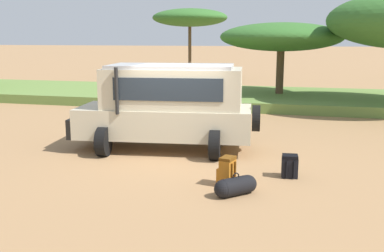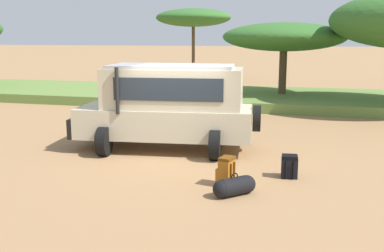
{
  "view_description": "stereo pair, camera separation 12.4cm",
  "coord_description": "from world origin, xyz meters",
  "px_view_note": "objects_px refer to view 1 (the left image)",
  "views": [
    {
      "loc": [
        3.29,
        -11.34,
        3.18
      ],
      "look_at": [
        0.53,
        -0.64,
        1.0
      ],
      "focal_mm": 42.0,
      "sensor_mm": 36.0,
      "label": 1
    },
    {
      "loc": [
        3.41,
        -11.31,
        3.18
      ],
      "look_at": [
        0.53,
        -0.64,
        1.0
      ],
      "focal_mm": 42.0,
      "sensor_mm": 36.0,
      "label": 2
    }
  ],
  "objects_px": {
    "safari_vehicle": "(168,105)",
    "backpack_cluster_center": "(227,172)",
    "backpack_beside_front_wheel": "(290,166)",
    "acacia_tree_centre_back": "(281,37)",
    "acacia_tree_left_mid": "(190,18)",
    "duffel_bag_low_black_case": "(236,186)"
  },
  "relations": [
    {
      "from": "safari_vehicle",
      "to": "backpack_cluster_center",
      "type": "bearing_deg",
      "value": -51.67
    },
    {
      "from": "backpack_beside_front_wheel",
      "to": "acacia_tree_centre_back",
      "type": "bearing_deg",
      "value": 94.79
    },
    {
      "from": "safari_vehicle",
      "to": "backpack_beside_front_wheel",
      "type": "distance_m",
      "value": 4.08
    },
    {
      "from": "safari_vehicle",
      "to": "backpack_cluster_center",
      "type": "xyz_separation_m",
      "value": [
        2.2,
        -2.78,
        -0.98
      ]
    },
    {
      "from": "acacia_tree_left_mid",
      "to": "acacia_tree_centre_back",
      "type": "relative_size",
      "value": 0.95
    },
    {
      "from": "safari_vehicle",
      "to": "backpack_beside_front_wheel",
      "type": "bearing_deg",
      "value": -27.55
    },
    {
      "from": "duffel_bag_low_black_case",
      "to": "acacia_tree_centre_back",
      "type": "relative_size",
      "value": 0.14
    },
    {
      "from": "backpack_beside_front_wheel",
      "to": "acacia_tree_centre_back",
      "type": "distance_m",
      "value": 12.81
    },
    {
      "from": "backpack_beside_front_wheel",
      "to": "duffel_bag_low_black_case",
      "type": "xyz_separation_m",
      "value": [
        -1.02,
        -1.52,
        -0.07
      ]
    },
    {
      "from": "safari_vehicle",
      "to": "duffel_bag_low_black_case",
      "type": "bearing_deg",
      "value": -53.46
    },
    {
      "from": "acacia_tree_left_mid",
      "to": "duffel_bag_low_black_case",
      "type": "bearing_deg",
      "value": -73.19
    },
    {
      "from": "safari_vehicle",
      "to": "duffel_bag_low_black_case",
      "type": "height_order",
      "value": "safari_vehicle"
    },
    {
      "from": "acacia_tree_left_mid",
      "to": "backpack_cluster_center",
      "type": "bearing_deg",
      "value": -73.44
    },
    {
      "from": "safari_vehicle",
      "to": "acacia_tree_centre_back",
      "type": "height_order",
      "value": "acacia_tree_centre_back"
    },
    {
      "from": "safari_vehicle",
      "to": "acacia_tree_left_mid",
      "type": "xyz_separation_m",
      "value": [
        -5.03,
        21.51,
        3.34
      ]
    },
    {
      "from": "duffel_bag_low_black_case",
      "to": "acacia_tree_left_mid",
      "type": "xyz_separation_m",
      "value": [
        -7.51,
        24.86,
        4.45
      ]
    },
    {
      "from": "backpack_cluster_center",
      "to": "duffel_bag_low_black_case",
      "type": "height_order",
      "value": "backpack_cluster_center"
    },
    {
      "from": "backpack_beside_front_wheel",
      "to": "backpack_cluster_center",
      "type": "distance_m",
      "value": 1.62
    },
    {
      "from": "duffel_bag_low_black_case",
      "to": "acacia_tree_centre_back",
      "type": "bearing_deg",
      "value": 90.1
    },
    {
      "from": "backpack_cluster_center",
      "to": "acacia_tree_left_mid",
      "type": "height_order",
      "value": "acacia_tree_left_mid"
    },
    {
      "from": "safari_vehicle",
      "to": "backpack_beside_front_wheel",
      "type": "height_order",
      "value": "safari_vehicle"
    },
    {
      "from": "backpack_cluster_center",
      "to": "acacia_tree_centre_back",
      "type": "xyz_separation_m",
      "value": [
        0.26,
        13.38,
        2.88
      ]
    }
  ]
}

